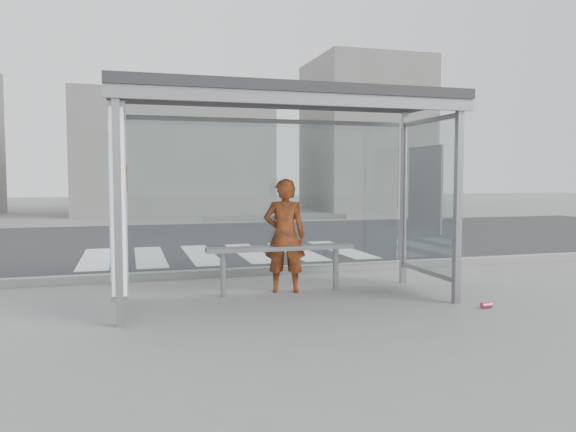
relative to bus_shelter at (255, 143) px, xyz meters
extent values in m
plane|color=slate|center=(0.37, -0.06, -1.98)|extent=(80.00, 80.00, 0.00)
cube|color=#262628|center=(0.37, 6.94, -1.98)|extent=(30.00, 10.00, 0.01)
cube|color=gray|center=(0.37, 1.89, -1.92)|extent=(30.00, 0.18, 0.12)
cube|color=silver|center=(-2.13, 4.44, -1.98)|extent=(0.55, 3.00, 0.00)
cube|color=silver|center=(-1.13, 4.44, -1.98)|extent=(0.55, 3.00, 0.00)
cube|color=silver|center=(-0.13, 4.44, -1.98)|extent=(0.55, 3.00, 0.00)
cube|color=silver|center=(0.87, 4.44, -1.98)|extent=(0.55, 3.00, 0.00)
cube|color=silver|center=(1.87, 4.44, -1.98)|extent=(0.55, 3.00, 0.00)
cube|color=silver|center=(2.87, 4.44, -1.98)|extent=(0.55, 3.00, 0.00)
cube|color=gray|center=(-1.63, -0.76, -0.73)|extent=(0.08, 0.08, 2.50)
cube|color=gray|center=(2.37, -0.76, -0.73)|extent=(0.08, 0.08, 2.50)
cube|color=gray|center=(-1.63, 0.64, -0.73)|extent=(0.08, 0.08, 2.50)
cube|color=gray|center=(2.37, 0.64, -0.73)|extent=(0.08, 0.08, 2.50)
cube|color=#2D2D30|center=(0.37, -0.06, 0.58)|extent=(4.25, 1.65, 0.12)
cube|color=gray|center=(0.37, -0.82, 0.47)|extent=(4.25, 0.06, 0.18)
cube|color=white|center=(0.37, 0.64, -0.68)|extent=(3.80, 0.02, 2.00)
cube|color=white|center=(-1.63, -0.06, -0.68)|extent=(0.15, 1.25, 2.00)
cube|color=#356EC0|center=(-1.54, -0.06, -0.68)|extent=(0.01, 1.10, 1.70)
cylinder|color=#F05415|center=(-1.53, 0.19, -0.43)|extent=(0.02, 0.32, 0.32)
cube|color=white|center=(2.37, -0.06, -0.68)|extent=(0.03, 1.25, 2.00)
cube|color=beige|center=(2.34, -0.01, -0.58)|extent=(0.03, 0.86, 1.16)
cube|color=slate|center=(0.37, 17.94, 0.52)|extent=(8.00, 5.00, 5.00)
cube|color=slate|center=(9.37, 17.94, 1.52)|extent=(5.00, 5.00, 7.00)
imported|color=#E84B15|center=(0.51, 0.49, -1.21)|extent=(0.65, 0.52, 1.55)
cube|color=gray|center=(0.44, 0.41, -1.37)|extent=(2.01, 0.25, 0.06)
cylinder|color=gray|center=(-0.34, 0.41, -1.69)|extent=(0.08, 0.08, 0.59)
cylinder|color=gray|center=(1.22, 0.41, -1.69)|extent=(0.08, 0.08, 0.59)
cube|color=gray|center=(0.44, 0.60, -0.98)|extent=(2.01, 0.04, 0.07)
cylinder|color=#D13D6A|center=(2.57, -1.10, -1.95)|extent=(0.13, 0.08, 0.07)
camera|label=1|loc=(-1.53, -6.79, -0.42)|focal=35.00mm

